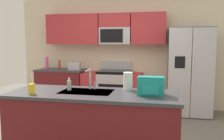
{
  "coord_description": "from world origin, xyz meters",
  "views": [
    {
      "loc": [
        0.86,
        -3.57,
        1.54
      ],
      "look_at": [
        0.0,
        0.6,
        1.05
      ],
      "focal_mm": 38.49,
      "sensor_mm": 36.0,
      "label": 1
    }
  ],
  "objects_px": {
    "toaster": "(75,66)",
    "drink_cup_yellow": "(32,89)",
    "sink_faucet": "(90,77)",
    "soap_dispenser": "(69,85)",
    "range_oven": "(113,90)",
    "bottle_pink": "(47,63)",
    "paper_towel_roll": "(128,81)",
    "refrigerator": "(189,71)",
    "pepper_mill": "(60,65)",
    "backpack": "(151,86)"
  },
  "relations": [
    {
      "from": "soap_dispenser",
      "to": "paper_towel_roll",
      "type": "xyz_separation_m",
      "value": [
        0.77,
        0.18,
        0.05
      ]
    },
    {
      "from": "toaster",
      "to": "bottle_pink",
      "type": "xyz_separation_m",
      "value": [
        -0.73,
        0.06,
        0.06
      ]
    },
    {
      "from": "drink_cup_yellow",
      "to": "range_oven",
      "type": "bearing_deg",
      "value": 79.6
    },
    {
      "from": "soap_dispenser",
      "to": "backpack",
      "type": "bearing_deg",
      "value": -4.59
    },
    {
      "from": "paper_towel_roll",
      "to": "toaster",
      "type": "bearing_deg",
      "value": 126.0
    },
    {
      "from": "paper_towel_roll",
      "to": "backpack",
      "type": "distance_m",
      "value": 0.41
    },
    {
      "from": "sink_faucet",
      "to": "paper_towel_roll",
      "type": "relative_size",
      "value": 1.17
    },
    {
      "from": "sink_faucet",
      "to": "backpack",
      "type": "height_order",
      "value": "sink_faucet"
    },
    {
      "from": "soap_dispenser",
      "to": "paper_towel_roll",
      "type": "distance_m",
      "value": 0.79
    },
    {
      "from": "sink_faucet",
      "to": "refrigerator",
      "type": "bearing_deg",
      "value": 54.93
    },
    {
      "from": "pepper_mill",
      "to": "paper_towel_roll",
      "type": "relative_size",
      "value": 0.92
    },
    {
      "from": "sink_faucet",
      "to": "drink_cup_yellow",
      "type": "bearing_deg",
      "value": -146.68
    },
    {
      "from": "pepper_mill",
      "to": "soap_dispenser",
      "type": "bearing_deg",
      "value": -63.42
    },
    {
      "from": "paper_towel_roll",
      "to": "drink_cup_yellow",
      "type": "bearing_deg",
      "value": -156.97
    },
    {
      "from": "pepper_mill",
      "to": "bottle_pink",
      "type": "relative_size",
      "value": 0.74
    },
    {
      "from": "toaster",
      "to": "drink_cup_yellow",
      "type": "xyz_separation_m",
      "value": [
        0.41,
        -2.63,
        -0.03
      ]
    },
    {
      "from": "refrigerator",
      "to": "bottle_pink",
      "type": "xyz_separation_m",
      "value": [
        -3.32,
        0.08,
        0.12
      ]
    },
    {
      "from": "toaster",
      "to": "sink_faucet",
      "type": "bearing_deg",
      "value": -64.72
    },
    {
      "from": "refrigerator",
      "to": "bottle_pink",
      "type": "height_order",
      "value": "refrigerator"
    },
    {
      "from": "drink_cup_yellow",
      "to": "paper_towel_roll",
      "type": "xyz_separation_m",
      "value": [
        1.15,
        0.49,
        0.06
      ]
    },
    {
      "from": "pepper_mill",
      "to": "soap_dispenser",
      "type": "distance_m",
      "value": 2.65
    },
    {
      "from": "toaster",
      "to": "pepper_mill",
      "type": "distance_m",
      "value": 0.4
    },
    {
      "from": "bottle_pink",
      "to": "paper_towel_roll",
      "type": "xyz_separation_m",
      "value": [
        2.29,
        -2.2,
        -0.03
      ]
    },
    {
      "from": "toaster",
      "to": "backpack",
      "type": "relative_size",
      "value": 0.88
    },
    {
      "from": "refrigerator",
      "to": "paper_towel_roll",
      "type": "relative_size",
      "value": 7.71
    },
    {
      "from": "toaster",
      "to": "soap_dispenser",
      "type": "height_order",
      "value": "toaster"
    },
    {
      "from": "pepper_mill",
      "to": "drink_cup_yellow",
      "type": "bearing_deg",
      "value": -73.17
    },
    {
      "from": "toaster",
      "to": "range_oven",
      "type": "bearing_deg",
      "value": 3.33
    },
    {
      "from": "pepper_mill",
      "to": "drink_cup_yellow",
      "type": "relative_size",
      "value": 0.9
    },
    {
      "from": "toaster",
      "to": "bottle_pink",
      "type": "relative_size",
      "value": 0.94
    },
    {
      "from": "pepper_mill",
      "to": "paper_towel_roll",
      "type": "xyz_separation_m",
      "value": [
        1.96,
        -2.19,
        0.01
      ]
    },
    {
      "from": "pepper_mill",
      "to": "sink_faucet",
      "type": "height_order",
      "value": "sink_faucet"
    },
    {
      "from": "refrigerator",
      "to": "sink_faucet",
      "type": "height_order",
      "value": "refrigerator"
    },
    {
      "from": "toaster",
      "to": "drink_cup_yellow",
      "type": "distance_m",
      "value": 2.66
    },
    {
      "from": "toaster",
      "to": "pepper_mill",
      "type": "height_order",
      "value": "pepper_mill"
    },
    {
      "from": "refrigerator",
      "to": "sink_faucet",
      "type": "bearing_deg",
      "value": -125.07
    },
    {
      "from": "refrigerator",
      "to": "toaster",
      "type": "relative_size",
      "value": 6.61
    },
    {
      "from": "sink_faucet",
      "to": "soap_dispenser",
      "type": "height_order",
      "value": "sink_faucet"
    },
    {
      "from": "sink_faucet",
      "to": "toaster",
      "type": "bearing_deg",
      "value": 115.28
    },
    {
      "from": "bottle_pink",
      "to": "range_oven",
      "type": "bearing_deg",
      "value": -0.35
    },
    {
      "from": "toaster",
      "to": "backpack",
      "type": "xyz_separation_m",
      "value": [
        1.88,
        -2.41,
        0.03
      ]
    },
    {
      "from": "backpack",
      "to": "drink_cup_yellow",
      "type": "bearing_deg",
      "value": -171.34
    },
    {
      "from": "sink_faucet",
      "to": "backpack",
      "type": "distance_m",
      "value": 0.85
    },
    {
      "from": "sink_faucet",
      "to": "paper_towel_roll",
      "type": "xyz_separation_m",
      "value": [
        0.51,
        0.07,
        -0.05
      ]
    },
    {
      "from": "backpack",
      "to": "soap_dispenser",
      "type": "bearing_deg",
      "value": 175.41
    },
    {
      "from": "soap_dispenser",
      "to": "sink_faucet",
      "type": "bearing_deg",
      "value": 22.25
    },
    {
      "from": "range_oven",
      "to": "toaster",
      "type": "bearing_deg",
      "value": -176.67
    },
    {
      "from": "sink_faucet",
      "to": "soap_dispenser",
      "type": "xyz_separation_m",
      "value": [
        -0.26,
        -0.11,
        -0.1
      ]
    },
    {
      "from": "bottle_pink",
      "to": "paper_towel_roll",
      "type": "bearing_deg",
      "value": -43.93
    },
    {
      "from": "refrigerator",
      "to": "paper_towel_roll",
      "type": "distance_m",
      "value": 2.36
    }
  ]
}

